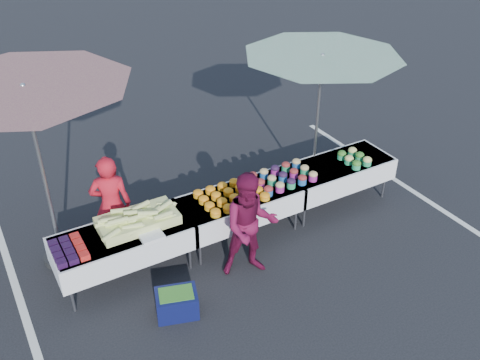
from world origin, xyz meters
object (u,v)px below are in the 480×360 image
umbrella_left (27,103)px  umbrella_right (322,68)px  table_center (240,204)px  table_right (336,172)px  table_left (123,242)px  storage_bin (177,303)px  vendor (111,205)px  customer (250,226)px

umbrella_left → umbrella_right: 4.17m
table_center → table_right: 1.80m
umbrella_right → umbrella_left: bearing=174.5°
table_right → umbrella_right: bearing=111.6°
table_center → umbrella_right: (1.64, 0.40, 1.66)m
table_left → storage_bin: size_ratio=3.05×
storage_bin → umbrella_right: bearing=41.5°
table_right → umbrella_left: 4.76m
table_left → umbrella_left: umbrella_left is taller
table_center → vendor: (-1.72, 0.64, 0.19)m
table_right → customer: bearing=-160.1°
table_left → table_center: (1.80, 0.00, 0.00)m
storage_bin → table_left: bearing=124.8°
vendor → customer: size_ratio=1.00×
vendor → storage_bin: bearing=117.8°
table_left → customer: customer is taller
table_center → storage_bin: table_center is taller
table_left → umbrella_left: bearing=131.2°
customer → umbrella_right: umbrella_right is taller
customer → vendor: bearing=155.6°
vendor → table_right: bearing=-170.6°
table_left → umbrella_right: umbrella_right is taller
table_left → storage_bin: bearing=-72.8°
table_right → vendor: vendor is taller
table_center → umbrella_left: umbrella_left is taller
table_center → customer: customer is taller
umbrella_right → table_right: bearing=-68.4°
table_right → table_center: bearing=180.0°
table_left → storage_bin: 1.11m
table_right → customer: customer is taller
table_right → vendor: 3.59m
vendor → umbrella_right: size_ratio=0.58×
table_right → storage_bin: 3.46m
table_left → umbrella_right: bearing=6.6°
table_left → table_right: 3.60m
vendor → customer: customer is taller
table_center → vendor: 1.85m
vendor → umbrella_left: (-0.78, 0.16, 1.67)m
umbrella_left → umbrella_right: bearing=-5.5°
vendor → umbrella_left: size_ratio=0.55×
table_right → umbrella_right: 1.72m
table_center → customer: bearing=-110.2°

